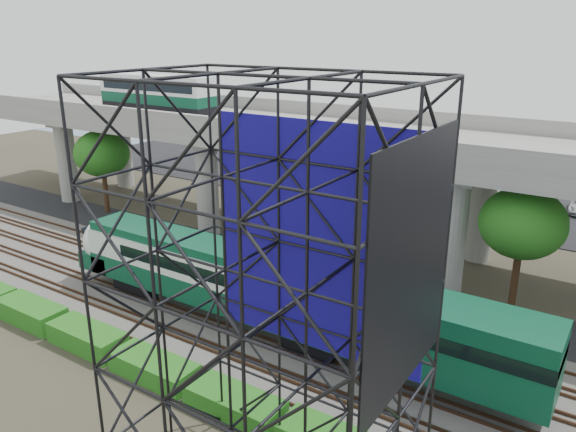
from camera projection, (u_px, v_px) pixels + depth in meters
The scene contains 13 objects.
ground at pixel (199, 334), 31.44m from camera, with size 140.00×140.00×0.00m, color #474233.
ballast_bed at pixel (221, 317), 32.99m from camera, with size 90.00×12.00×0.20m, color slate.
service_road at pixel (298, 270), 39.76m from camera, with size 90.00×5.00×0.08m, color black.
parking_lot at pixel (418, 193), 58.42m from camera, with size 90.00×18.00×0.08m, color black.
harbor_water at pixel (477, 156), 75.90m from camera, with size 140.00×40.00×0.03m, color #4A637A.
rail_tracks at pixel (221, 315), 32.94m from camera, with size 90.00×9.52×0.16m.
commuter_train at pixel (249, 283), 31.03m from camera, with size 29.30×3.06×4.30m.
overpass at pixel (323, 141), 42.27m from camera, with size 80.00×12.00×12.40m.
scaffold_tower at pixel (265, 325), 17.34m from camera, with size 9.36×6.36×15.00m.
hedge_strip at pixel (154, 367), 27.32m from camera, with size 34.60×1.80×1.20m.
trees at pixel (287, 169), 44.95m from camera, with size 40.94×16.94×7.69m.
suv at pixel (209, 243), 42.81m from camera, with size 2.21×4.80×1.33m, color black.
parked_cars at pixel (422, 188), 57.75m from camera, with size 35.10×9.57×1.30m.
Camera 1 is at (19.41, -20.48, 16.14)m, focal length 35.00 mm.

